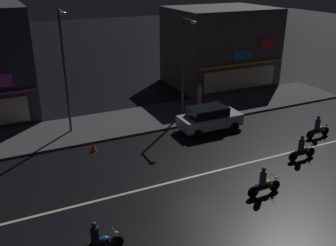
# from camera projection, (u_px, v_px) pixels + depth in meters

# --- Properties ---
(ground_plane) EXTENTS (140.00, 140.00, 0.00)m
(ground_plane) POSITION_uv_depth(u_px,v_px,m) (197.00, 176.00, 19.82)
(ground_plane) COLOR black
(lane_divider_stripe) EXTENTS (33.14, 0.16, 0.01)m
(lane_divider_stripe) POSITION_uv_depth(u_px,v_px,m) (197.00, 176.00, 19.82)
(lane_divider_stripe) COLOR beige
(lane_divider_stripe) RESTS_ON ground
(sidewalk_far) EXTENTS (34.88, 4.79, 0.14)m
(sidewalk_far) POSITION_uv_depth(u_px,v_px,m) (139.00, 120.00, 27.02)
(sidewalk_far) COLOR #424447
(sidewalk_far) RESTS_ON ground
(storefront_center_block) EXTENTS (9.11, 7.26, 7.03)m
(storefront_center_block) POSITION_uv_depth(u_px,v_px,m) (220.00, 46.00, 34.79)
(storefront_center_block) COLOR #56514C
(storefront_center_block) RESTS_ON ground
(streetlamp_mid) EXTENTS (0.44, 1.64, 7.93)m
(streetlamp_mid) POSITION_uv_depth(u_px,v_px,m) (64.00, 64.00, 23.11)
(streetlamp_mid) COLOR #47494C
(streetlamp_mid) RESTS_ON sidewalk_far
(streetlamp_east) EXTENTS (0.44, 1.64, 7.05)m
(streetlamp_east) POSITION_uv_depth(u_px,v_px,m) (184.00, 60.00, 25.96)
(streetlamp_east) COLOR #47494C
(streetlamp_east) RESTS_ON sidewalk_far
(pedestrian_on_sidewalk) EXTENTS (0.36, 0.36, 1.91)m
(pedestrian_on_sidewalk) POSITION_uv_depth(u_px,v_px,m) (199.00, 97.00, 28.81)
(pedestrian_on_sidewalk) COLOR gray
(pedestrian_on_sidewalk) RESTS_ON sidewalk_far
(parked_car_near_kerb) EXTENTS (4.30, 1.98, 1.67)m
(parked_car_near_kerb) POSITION_uv_depth(u_px,v_px,m) (209.00, 118.00, 25.19)
(parked_car_near_kerb) COLOR silver
(parked_car_near_kerb) RESTS_ON ground
(motorcycle_lead) EXTENTS (1.90, 0.60, 1.52)m
(motorcycle_lead) POSITION_uv_depth(u_px,v_px,m) (318.00, 128.00, 24.13)
(motorcycle_lead) COLOR black
(motorcycle_lead) RESTS_ON ground
(motorcycle_following) EXTENTS (1.90, 0.60, 1.52)m
(motorcycle_following) POSITION_uv_depth(u_px,v_px,m) (302.00, 149.00, 21.31)
(motorcycle_following) COLOR black
(motorcycle_following) RESTS_ON ground
(motorcycle_opposite_lane) EXTENTS (1.90, 0.60, 1.52)m
(motorcycle_opposite_lane) POSITION_uv_depth(u_px,v_px,m) (264.00, 183.00, 17.94)
(motorcycle_opposite_lane) COLOR black
(motorcycle_opposite_lane) RESTS_ON ground
(motorcycle_trailing_far) EXTENTS (1.90, 0.60, 1.52)m
(motorcycle_trailing_far) POSITION_uv_depth(u_px,v_px,m) (98.00, 241.00, 14.13)
(motorcycle_trailing_far) COLOR black
(motorcycle_trailing_far) RESTS_ON ground
(traffic_cone) EXTENTS (0.36, 0.36, 0.55)m
(traffic_cone) POSITION_uv_depth(u_px,v_px,m) (93.00, 147.00, 22.41)
(traffic_cone) COLOR orange
(traffic_cone) RESTS_ON ground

